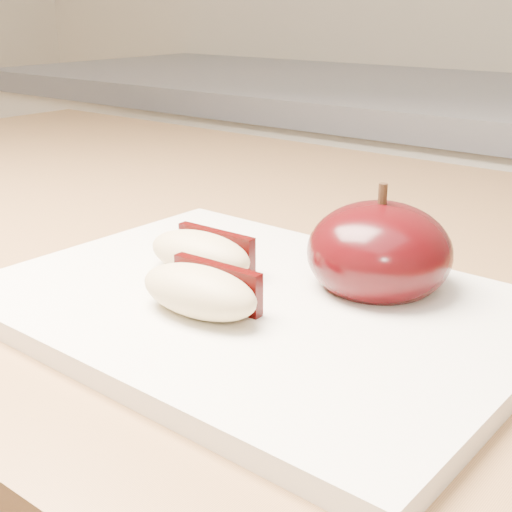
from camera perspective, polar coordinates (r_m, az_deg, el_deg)
The scene contains 4 objects.
cutting_board at distance 0.41m, azimuth 0.00°, elevation -4.06°, with size 0.31×0.23×0.01m, color silver.
apple_half at distance 0.43m, azimuth 9.82°, elevation 0.29°, with size 0.09×0.09×0.07m.
apple_wedge_a at distance 0.44m, azimuth -4.37°, elevation 0.23°, with size 0.07×0.04×0.03m.
apple_wedge_b at distance 0.39m, azimuth -4.42°, elevation -2.77°, with size 0.08×0.04×0.03m.
Camera 1 is at (0.19, 0.06, 1.07)m, focal length 50.00 mm.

